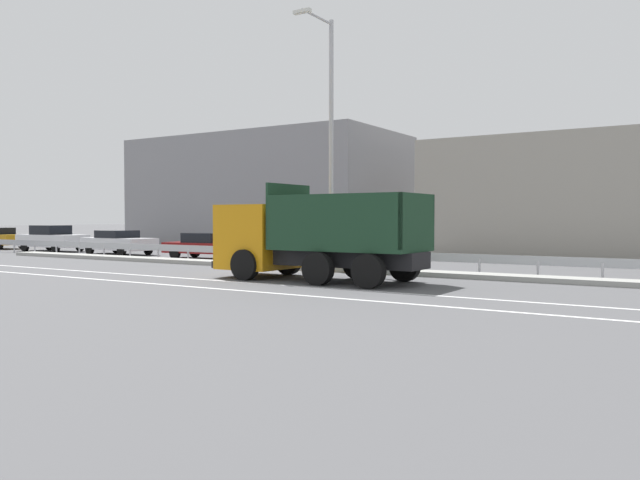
% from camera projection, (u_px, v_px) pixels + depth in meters
% --- Properties ---
extents(ground_plane, '(320.00, 320.00, 0.00)m').
position_uv_depth(ground_plane, '(263.00, 274.00, 23.48)').
color(ground_plane, '#4C4C4F').
extents(lane_strip_0, '(68.47, 0.16, 0.01)m').
position_uv_depth(lane_strip_0, '(290.00, 285.00, 19.33)').
color(lane_strip_0, silver).
rests_on(lane_strip_0, ground_plane).
extents(lane_strip_1, '(68.47, 0.16, 0.01)m').
position_uv_depth(lane_strip_1, '(252.00, 291.00, 17.74)').
color(lane_strip_1, silver).
rests_on(lane_strip_1, ground_plane).
extents(median_island, '(37.66, 1.10, 0.18)m').
position_uv_depth(median_island, '(299.00, 267.00, 25.55)').
color(median_island, gray).
rests_on(median_island, ground_plane).
extents(median_guardrail, '(68.47, 0.09, 0.78)m').
position_uv_depth(median_guardrail, '(313.00, 254.00, 26.43)').
color(median_guardrail, '#9EA0A5').
rests_on(median_guardrail, ground_plane).
extents(dump_truck, '(7.42, 2.91, 3.26)m').
position_uv_depth(dump_truck, '(295.00, 242.00, 21.37)').
color(dump_truck, orange).
rests_on(dump_truck, ground_plane).
extents(median_road_sign, '(0.75, 0.16, 2.43)m').
position_uv_depth(median_road_sign, '(317.00, 238.00, 25.03)').
color(median_road_sign, white).
rests_on(median_road_sign, ground_plane).
extents(street_lamp_1, '(0.70, 2.23, 9.79)m').
position_uv_depth(street_lamp_1, '(329.00, 133.00, 24.23)').
color(street_lamp_1, '#ADADB2').
rests_on(street_lamp_1, ground_plane).
extents(parked_car_1, '(4.89, 2.07, 1.64)m').
position_uv_depth(parked_car_1, '(52.00, 238.00, 39.33)').
color(parked_car_1, silver).
rests_on(parked_car_1, ground_plane).
extents(parked_car_2, '(4.97, 2.27, 1.39)m').
position_uv_depth(parked_car_2, '(118.00, 242.00, 35.79)').
color(parked_car_2, silver).
rests_on(parked_car_2, ground_plane).
extents(parked_car_3, '(4.68, 2.05, 1.34)m').
position_uv_depth(parked_car_3, '(206.00, 246.00, 32.02)').
color(parked_car_3, maroon).
rests_on(parked_car_3, ground_plane).
extents(parked_car_4, '(4.91, 1.91, 1.29)m').
position_uv_depth(parked_car_4, '(298.00, 249.00, 29.14)').
color(parked_car_4, gray).
rests_on(parked_car_4, ground_plane).
extents(background_building_0, '(19.74, 10.34, 8.06)m').
position_uv_depth(background_building_0, '(268.00, 193.00, 47.06)').
color(background_building_0, gray).
rests_on(background_building_0, ground_plane).
extents(background_building_1, '(22.30, 12.11, 6.63)m').
position_uv_depth(background_building_1, '(638.00, 197.00, 35.47)').
color(background_building_1, gray).
rests_on(background_building_1, ground_plane).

